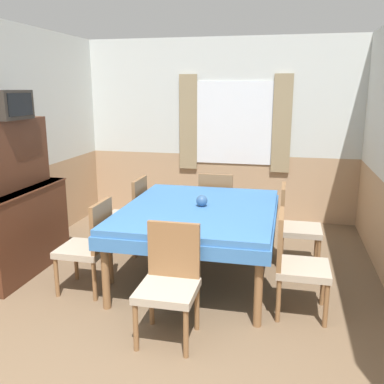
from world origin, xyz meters
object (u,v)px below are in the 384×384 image
object	(u,v)px
vase	(202,201)
dining_table	(199,216)
chair_right_far	(294,224)
sideboard	(16,210)
chair_right_near	(295,261)
chair_head_near	(170,279)
chair_left_far	(130,213)
chair_head_window	(217,205)
tv	(8,105)
chair_left_near	(90,244)

from	to	relation	value
vase	dining_table	bearing A→B (deg)	-125.02
chair_right_far	sideboard	world-z (taller)	sideboard
dining_table	chair_right_near	xyz separation A→B (m)	(0.94, -0.53, -0.17)
chair_right_far	dining_table	bearing A→B (deg)	-60.76
chair_head_near	chair_right_near	world-z (taller)	same
dining_table	chair_left_far	xyz separation A→B (m)	(-0.94, 0.53, -0.17)
chair_head_window	chair_left_far	distance (m)	1.10
chair_head_window	chair_right_near	size ratio (longest dim) A/B	1.00
chair_head_near	chair_right_near	distance (m)	1.10
chair_head_window	tv	bearing A→B (deg)	-144.16
sideboard	tv	world-z (taller)	tv
chair_right_near	sideboard	size ratio (longest dim) A/B	0.56
chair_left_near	tv	xyz separation A→B (m)	(-0.93, 0.28, 1.27)
chair_right_near	chair_left_near	bearing A→B (deg)	-90.00
chair_left_far	chair_head_window	bearing A→B (deg)	-58.61
tv	chair_right_near	bearing A→B (deg)	-5.64
chair_head_window	vase	xyz separation A→B (m)	(0.02, -1.07, 0.33)
chair_right_near	vase	distance (m)	1.13
dining_table	sideboard	xyz separation A→B (m)	(-1.89, -0.27, 0.02)
chair_head_near	tv	xyz separation A→B (m)	(-1.87, 0.85, 1.27)
dining_table	chair_left_near	world-z (taller)	chair_left_near
chair_head_near	chair_right_near	bearing A→B (deg)	-148.61
chair_left_near	dining_table	bearing A→B (deg)	-60.76
chair_head_near	sideboard	world-z (taller)	sideboard
chair_right_far	vase	size ratio (longest dim) A/B	7.78
chair_right_far	chair_head_near	bearing A→B (deg)	-30.03
chair_head_near	chair_left_far	world-z (taller)	same
chair_left_far	chair_left_near	bearing A→B (deg)	-180.00
dining_table	tv	world-z (taller)	tv
chair_left_near	sideboard	world-z (taller)	sideboard
chair_right_far	chair_left_near	xyz separation A→B (m)	(-1.89, -1.06, 0.00)
chair_head_near	sideboard	bearing A→B (deg)	-23.85
chair_right_near	tv	xyz separation A→B (m)	(-2.82, 0.28, 1.27)
chair_right_near	chair_left_near	xyz separation A→B (m)	(-1.89, 0.00, 0.00)
chair_left_far	chair_left_near	world-z (taller)	same
chair_right_far	sideboard	xyz separation A→B (m)	(-2.83, -0.79, 0.20)
vase	chair_head_window	bearing A→B (deg)	91.14
chair_right_near	tv	distance (m)	3.10
chair_head_window	chair_right_near	world-z (taller)	same
dining_table	chair_head_window	bearing A→B (deg)	90.00
chair_head_window	tv	xyz separation A→B (m)	(-1.87, -1.35, 1.27)
tv	vase	xyz separation A→B (m)	(1.89, 0.28, -0.94)
vase	chair_right_near	bearing A→B (deg)	-31.21
chair_right_near	sideboard	distance (m)	2.85
chair_head_near	chair_left_far	xyz separation A→B (m)	(-0.94, 1.63, 0.00)
chair_right_near	tv	bearing A→B (deg)	-95.64
chair_head_window	vase	distance (m)	1.12
chair_left_far	tv	distance (m)	1.75
chair_right_far	chair_right_near	xyz separation A→B (m)	(0.00, -1.06, 0.00)
dining_table	chair_right_far	xyz separation A→B (m)	(0.94, 0.53, -0.17)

